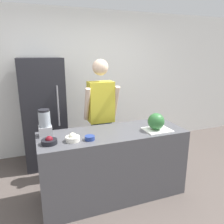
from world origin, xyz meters
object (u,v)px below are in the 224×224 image
object	(u,v)px
watermelon	(156,121)
bowl_cream	(73,138)
person	(101,116)
bowl_cherries	(49,141)
blender	(45,124)
refrigerator	(44,113)
bowl_small_blue	(90,138)

from	to	relation	value
watermelon	bowl_cream	distance (m)	1.06
person	bowl_cherries	size ratio (longest dim) A/B	10.33
watermelon	blender	bearing A→B (deg)	167.38
refrigerator	bowl_cherries	xyz separation A→B (m)	(-0.03, -1.36, 0.03)
person	blender	size ratio (longest dim) A/B	5.45
bowl_cream	bowl_small_blue	xyz separation A→B (m)	(0.19, -0.04, -0.01)
bowl_small_blue	bowl_cream	bearing A→B (deg)	169.35
bowl_cream	blender	distance (m)	0.41
refrigerator	bowl_cream	world-z (taller)	refrigerator
bowl_small_blue	blender	bearing A→B (deg)	145.67
watermelon	bowl_small_blue	xyz separation A→B (m)	(-0.87, -0.02, -0.09)
person	blender	bearing A→B (deg)	-152.44
person	bowl_cream	world-z (taller)	person
blender	watermelon	bearing A→B (deg)	-12.62
watermelon	bowl_cherries	xyz separation A→B (m)	(-1.31, 0.03, -0.09)
refrigerator	person	size ratio (longest dim) A/B	1.01
refrigerator	person	distance (m)	1.03
bowl_small_blue	refrigerator	bearing A→B (deg)	106.35
bowl_small_blue	blender	distance (m)	0.57
blender	bowl_small_blue	bearing A→B (deg)	-34.33
blender	bowl_cherries	bearing A→B (deg)	-85.87
watermelon	blender	xyz separation A→B (m)	(-1.33, 0.30, 0.03)
bowl_cherries	blender	size ratio (longest dim) A/B	0.53
bowl_cream	refrigerator	bearing A→B (deg)	99.36
watermelon	blender	world-z (taller)	blender
bowl_cherries	bowl_small_blue	size ratio (longest dim) A/B	1.50
watermelon	bowl_small_blue	world-z (taller)	watermelon
bowl_small_blue	bowl_cherries	bearing A→B (deg)	174.14
blender	bowl_cream	bearing A→B (deg)	-45.64
blender	person	bearing A→B (deg)	27.56
refrigerator	blender	world-z (taller)	refrigerator
person	bowl_cherries	bearing A→B (deg)	-139.15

